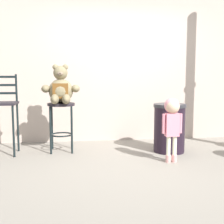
{
  "coord_description": "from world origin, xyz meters",
  "views": [
    {
      "loc": [
        -0.86,
        -3.81,
        1.2
      ],
      "look_at": [
        -0.28,
        0.61,
        0.66
      ],
      "focal_mm": 47.42,
      "sensor_mm": 36.0,
      "label": 1
    }
  ],
  "objects_px": {
    "teddy_bear": "(61,89)",
    "trash_bin": "(169,128)",
    "bar_chair_empty": "(3,108)",
    "child_walking": "(172,116)",
    "bar_stool_with_teddy": "(61,116)"
  },
  "relations": [
    {
      "from": "teddy_bear",
      "to": "trash_bin",
      "type": "xyz_separation_m",
      "value": [
        1.71,
        -0.22,
        -0.61
      ]
    },
    {
      "from": "bar_stool_with_teddy",
      "to": "bar_chair_empty",
      "type": "height_order",
      "value": "bar_chair_empty"
    },
    {
      "from": "teddy_bear",
      "to": "child_walking",
      "type": "bearing_deg",
      "value": -26.99
    },
    {
      "from": "teddy_bear",
      "to": "bar_chair_empty",
      "type": "xyz_separation_m",
      "value": [
        -0.87,
        -0.02,
        -0.28
      ]
    },
    {
      "from": "trash_bin",
      "to": "bar_chair_empty",
      "type": "distance_m",
      "value": 2.61
    },
    {
      "from": "child_walking",
      "to": "teddy_bear",
      "type": "bearing_deg",
      "value": -10.92
    },
    {
      "from": "bar_stool_with_teddy",
      "to": "child_walking",
      "type": "bearing_deg",
      "value": -27.9
    },
    {
      "from": "trash_bin",
      "to": "bar_chair_empty",
      "type": "xyz_separation_m",
      "value": [
        -2.58,
        0.19,
        0.33
      ]
    },
    {
      "from": "bar_stool_with_teddy",
      "to": "trash_bin",
      "type": "distance_m",
      "value": 1.73
    },
    {
      "from": "trash_bin",
      "to": "bar_stool_with_teddy",
      "type": "bearing_deg",
      "value": 171.69
    },
    {
      "from": "child_walking",
      "to": "trash_bin",
      "type": "distance_m",
      "value": 0.65
    },
    {
      "from": "bar_chair_empty",
      "to": "teddy_bear",
      "type": "bearing_deg",
      "value": 1.57
    },
    {
      "from": "bar_stool_with_teddy",
      "to": "child_walking",
      "type": "distance_m",
      "value": 1.76
    },
    {
      "from": "teddy_bear",
      "to": "trash_bin",
      "type": "height_order",
      "value": "teddy_bear"
    },
    {
      "from": "child_walking",
      "to": "trash_bin",
      "type": "relative_size",
      "value": 1.18
    }
  ]
}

